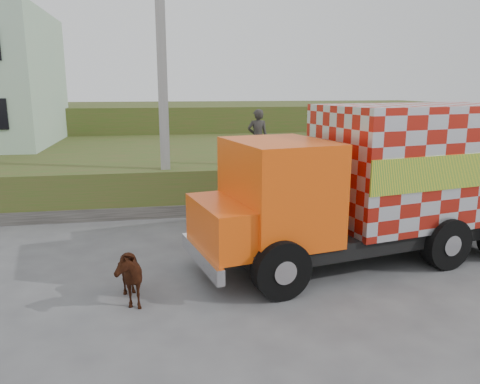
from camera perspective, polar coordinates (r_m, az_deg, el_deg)
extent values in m
plane|color=#474749|center=(11.51, -3.20, -8.29)|extent=(120.00, 120.00, 0.00)
cube|color=#36541C|center=(20.99, -6.61, 3.35)|extent=(40.00, 12.00, 1.50)
cube|color=#36541C|center=(32.81, -8.04, 7.96)|extent=(40.00, 12.00, 3.00)
cube|color=#595651|center=(15.40, -12.57, -2.37)|extent=(16.00, 0.50, 0.40)
cube|color=gray|center=(15.28, -9.39, 12.07)|extent=(0.30, 0.30, 8.00)
cube|color=black|center=(11.97, 15.94, -4.37)|extent=(7.74, 3.85, 0.38)
cube|color=#E74C0C|center=(10.30, 4.73, 0.25)|extent=(2.43, 2.85, 2.18)
cube|color=#E74C0C|center=(9.98, -1.81, -4.00)|extent=(1.53, 2.46, 0.98)
cube|color=silver|center=(12.47, 21.15, 3.39)|extent=(5.44, 3.57, 2.83)
cube|color=yellow|center=(11.55, 25.61, 2.32)|extent=(4.92, 1.05, 0.76)
cube|color=yellow|center=(13.46, 17.32, 4.30)|extent=(4.92, 1.05, 0.76)
cube|color=silver|center=(10.03, -4.73, -7.90)|extent=(0.67, 2.49, 0.33)
cylinder|color=black|center=(9.38, 5.03, -9.39)|extent=(1.25, 0.62, 1.20)
cylinder|color=black|center=(11.54, -0.62, -5.08)|extent=(1.25, 0.62, 1.20)
cylinder|color=black|center=(11.83, 23.84, -5.74)|extent=(1.25, 0.62, 1.20)
cylinder|color=black|center=(13.60, 16.34, -2.84)|extent=(1.25, 0.62, 1.20)
cylinder|color=black|center=(14.72, 21.70, -2.07)|extent=(1.25, 0.62, 1.20)
imported|color=#32180C|center=(9.47, -13.86, -9.63)|extent=(0.96, 1.49, 1.16)
imported|color=#2B2826|center=(15.93, 2.17, 6.67)|extent=(0.74, 0.52, 1.91)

